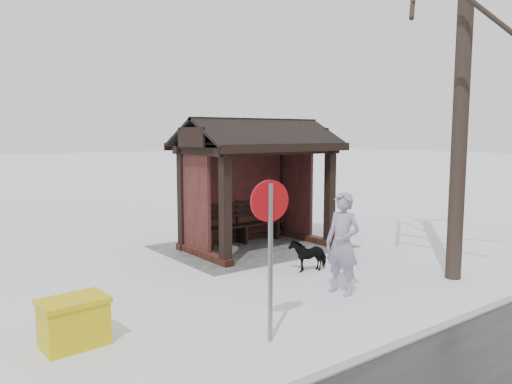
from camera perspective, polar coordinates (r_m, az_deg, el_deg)
The scene contains 8 objects.
ground at distance 12.01m, azimuth 0.16°, elevation -6.45°, with size 120.00×120.00×0.00m, color silver.
kerb at distance 8.47m, azimuth 23.76°, elevation -12.68°, with size 120.00×0.15×0.06m, color gray.
trampled_patch at distance 12.17m, azimuth -0.41°, elevation -6.24°, with size 4.20×3.20×0.02m, color gray.
bus_shelter at distance 11.84m, azimuth -0.30°, elevation 3.95°, with size 3.60×2.40×3.09m.
pedestrian at distance 8.67m, azimuth 9.87°, elevation -5.80°, with size 0.64×0.42×1.76m, color gray.
dog at distance 10.15m, azimuth 5.99°, elevation -7.14°, with size 0.34×0.75×0.63m, color black.
grit_bin at distance 7.06m, azimuth -20.10°, elevation -13.76°, with size 0.86×0.62×0.64m.
road_sign at distance 6.48m, azimuth 1.58°, elevation -3.74°, with size 0.55×0.14×2.15m.
Camera 1 is at (7.04, 9.34, 2.75)m, focal length 35.00 mm.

